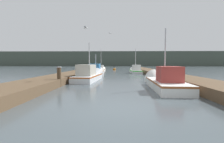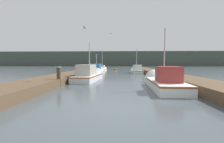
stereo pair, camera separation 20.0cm
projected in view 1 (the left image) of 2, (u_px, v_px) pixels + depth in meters
ground_plane at (121, 109)px, 5.52m from camera, size 200.00×200.00×0.00m
dock_left at (80, 73)px, 21.62m from camera, size 2.62×40.00×0.55m
dock_right at (155, 73)px, 21.32m from camera, size 2.62×40.00×0.55m
distant_shore_ridge at (117, 59)px, 79.75m from camera, size 120.00×16.00×7.22m
fishing_boat_0 at (162, 81)px, 10.47m from camera, size 2.01×6.21×4.49m
fishing_boat_1 at (90, 75)px, 14.73m from camera, size 2.26×6.21×4.15m
fishing_boat_2 at (96, 72)px, 20.11m from camera, size 1.83×5.23×3.35m
fishing_boat_3 at (135, 71)px, 24.98m from camera, size 1.66×5.01×4.51m
fishing_boat_4 at (101, 69)px, 29.71m from camera, size 1.44×5.91×4.69m
mooring_piling_0 at (165, 74)px, 12.78m from camera, size 0.26×0.26×1.40m
mooring_piling_1 at (59, 77)px, 10.56m from camera, size 0.32×0.32×1.42m
channel_buoy at (114, 69)px, 34.40m from camera, size 0.62×0.62×1.12m
seagull_lead at (110, 33)px, 21.05m from camera, size 0.53×0.39×0.12m
seagull_1 at (86, 28)px, 10.46m from camera, size 0.29×0.55×0.12m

